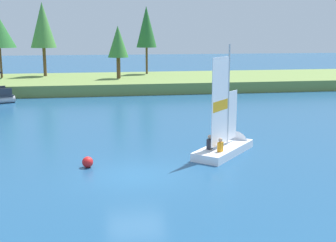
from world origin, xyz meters
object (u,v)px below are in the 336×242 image
Objects in this scene: shoreline_tree_midright at (146,27)px; sailboat at (230,143)px; channel_buoy at (88,162)px; shoreline_tree_midleft at (43,25)px; shoreline_tree_centre at (118,42)px.

shoreline_tree_midright reaches higher than sailboat.
channel_buoy is (-7.32, -1.80, -0.14)m from sailboat.
shoreline_tree_centre is at bearing -26.43° from shoreline_tree_midleft.
sailboat is (0.62, -31.32, -6.17)m from shoreline_tree_midright.
shoreline_tree_centre is 27.36m from sailboat.
sailboat is at bearing -88.86° from shoreline_tree_midright.
shoreline_tree_midleft reaches higher than shoreline_tree_midright.
shoreline_tree_centre reaches higher than channel_buoy.
shoreline_tree_midright reaches higher than shoreline_tree_centre.
shoreline_tree_midleft is at bearing -176.66° from shoreline_tree_midright.
channel_buoy is (-3.10, -28.44, -4.70)m from shoreline_tree_centre.
shoreline_tree_centre is 28.99m from channel_buoy.
shoreline_tree_midright is at bearing 52.42° from shoreline_tree_centre.
sailboat is 11.79× the size of channel_buoy.
sailboat reaches higher than channel_buoy.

